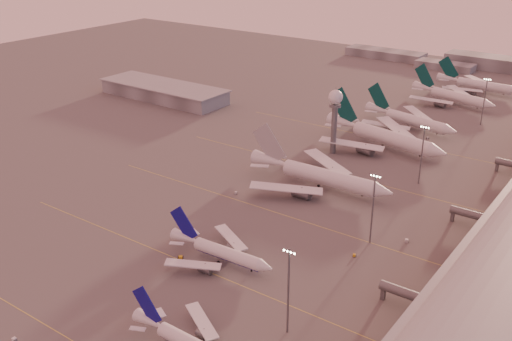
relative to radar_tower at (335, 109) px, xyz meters
The scene contains 22 objects.
ground 121.92m from the radar_tower, 92.39° to the right, with size 700.00×700.00×0.00m, color #5D5A5A.
taxiway_markings 71.83m from the radar_tower, 68.66° to the right, with size 180.00×185.25×0.02m.
hangar 127.68m from the radar_tower, behind, with size 82.00×27.00×8.50m.
radar_tower is the anchor object (origin of this frame).
mast_a 131.38m from the radar_tower, 66.17° to the right, with size 3.60×0.56×25.00m.
mast_b 82.32m from the radar_tower, 52.43° to the right, with size 3.60×0.56×25.00m.
mast_c 46.66m from the radar_tower, 12.53° to the right, with size 3.60×0.56×25.00m.
mast_d 91.11m from the radar_tower, 61.74° to the left, with size 3.60×0.56×25.00m.
distant_horizon 205.86m from the radar_tower, 90.67° to the left, with size 165.00×37.50×9.00m.
narrowbody_mid 106.28m from the radar_tower, 80.46° to the right, with size 38.91×31.04×15.20m.
widebody_white 43.00m from the radar_tower, 68.94° to the right, with size 63.38×50.78×22.30m.
greentail_a 30.30m from the radar_tower, 50.06° to the left, with size 65.54×52.43×24.05m.
greentail_b 57.70m from the radar_tower, 74.01° to the left, with size 53.75×42.94×19.80m.
greentail_c 111.38m from the radar_tower, 80.47° to the left, with size 53.48×42.61×19.91m.
greentail_d 145.74m from the radar_tower, 81.10° to the left, with size 53.34×42.94×19.37m.
gsv_truck_a 164.96m from the radar_tower, 90.37° to the right, with size 5.24×2.09×2.09m.
gsv_tug_mid 111.76m from the radar_tower, 86.75° to the right, with size 4.42×4.64×1.15m.
gsv_truck_b 93.32m from the radar_tower, 56.48° to the right, with size 4.90×2.71×1.87m.
gsv_truck_c 64.53m from the radar_tower, 98.28° to the right, with size 5.08×3.92×1.96m.
gsv_catering_b 85.25m from the radar_tower, 43.79° to the right, with size 5.62×4.08×4.22m.
gsv_tug_far 29.65m from the radar_tower, 48.64° to the right, with size 3.88×3.74×0.96m.
gsv_tug_hangar 55.78m from the radar_tower, 56.74° to the left, with size 3.49×2.79×0.87m.
Camera 1 is at (125.48, -107.86, 99.73)m, focal length 42.00 mm.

